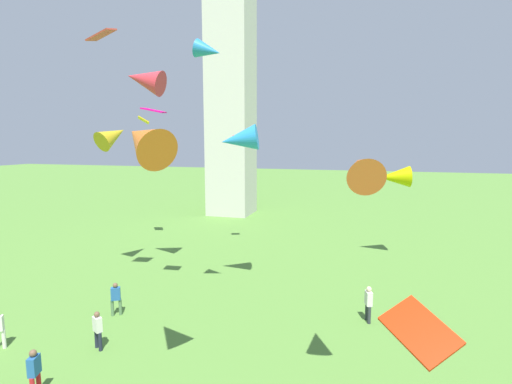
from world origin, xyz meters
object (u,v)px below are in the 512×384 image
Objects in this scene: monument_obelisk at (230,12)px; kite_flying_5 at (101,35)px; kite_flying_1 at (144,120)px; kite_flying_9 at (420,330)px; kite_flying_6 at (394,177)px; person_2 at (34,370)px; kite_flying_10 at (144,140)px; kite_flying_7 at (362,168)px; kite_flying_0 at (208,51)px; kite_flying_11 at (113,136)px; person_5 at (368,302)px; kite_flying_2 at (238,139)px; kite_flying_8 at (144,80)px; person_0 at (98,328)px; kite_flying_3 at (154,110)px; kite_flying_4 at (239,140)px.

monument_obelisk is 34.26× the size of kite_flying_5.
kite_flying_5 reaches higher than kite_flying_1.
kite_flying_9 is (19.06, -17.44, -6.59)m from kite_flying_1.
kite_flying_6 is at bearing -46.90° from kite_flying_9.
person_2 is at bearing -81.84° from monument_obelisk.
kite_flying_9 is 9.25m from kite_flying_10.
monument_obelisk is at bearing -83.54° from kite_flying_5.
monument_obelisk is at bearing -74.56° from kite_flying_7.
monument_obelisk reaches higher than kite_flying_0.
monument_obelisk is 27.06× the size of person_2.
kite_flying_6 is 1.24× the size of kite_flying_7.
kite_flying_11 reaches higher than person_2.
kite_flying_11 is (-15.84, 2.42, 8.07)m from person_5.
kite_flying_6 is 0.95× the size of kite_flying_11.
monument_obelisk is at bearing 169.65° from person_2.
kite_flying_5 reaches higher than person_2.
kite_flying_2 is at bearing -152.00° from person_5.
kite_flying_8 is (-3.05, -8.13, 3.42)m from kite_flying_2.
person_0 is 1.32× the size of kite_flying_3.
person_5 is at bearing -17.69° from kite_flying_6.
person_0 is 0.69× the size of kite_flying_6.
kite_flying_9 is at bearing 29.21° from kite_flying_4.
kite_flying_5 reaches higher than person_5.
kite_flying_2 is 9.17m from kite_flying_4.
kite_flying_11 is at bearing -90.26° from monument_obelisk.
kite_flying_5 is at bearing -59.44° from kite_flying_6.
kite_flying_0 is at bearing -143.40° from kite_flying_10.
kite_flying_4 is 1.24× the size of kite_flying_7.
kite_flying_0 is at bearing 72.55° from kite_flying_2.
kite_flying_11 is (-8.76, 0.87, 0.25)m from kite_flying_4.
kite_flying_11 is (-2.64, 3.99, -4.88)m from kite_flying_5.
kite_flying_6 reaches higher than person_2.
kite_flying_10 reaches higher than kite_flying_2.
kite_flying_4 is (8.66, -22.74, -14.61)m from monument_obelisk.
kite_flying_1 is 1.26× the size of kite_flying_3.
kite_flying_2 reaches higher than person_2.
kite_flying_4 is (-7.08, 1.55, 7.82)m from person_5.
kite_flying_2 is 0.36× the size of kite_flying_4.
kite_flying_8 is (0.01, 3.64, -1.60)m from kite_flying_5.
person_2 is 1.98× the size of kite_flying_2.
person_5 is 1.13× the size of kite_flying_1.
kite_flying_10 is (3.33, -18.33, -0.20)m from kite_flying_2.
person_5 is 1.30× the size of kite_flying_5.
kite_flying_11 is at bearing 148.97° from person_0.
kite_flying_11 is (-8.53, 4.43, -3.65)m from kite_flying_0.
kite_flying_9 is (11.97, -7.34, -6.42)m from kite_flying_3.
kite_flying_5 reaches higher than kite_flying_4.
person_5 is 13.12m from kite_flying_10.
kite_flying_9 is 0.84× the size of kite_flying_10.
kite_flying_5 is at bearing -84.38° from monument_obelisk.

